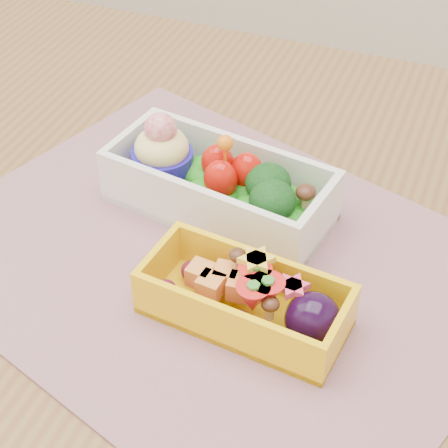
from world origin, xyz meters
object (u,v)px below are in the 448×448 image
at_px(table, 200,341).
at_px(bento_yellow, 249,299).
at_px(placemat, 213,261).
at_px(bento_white, 218,185).

relative_size(table, bento_yellow, 7.55).
height_order(placemat, bento_yellow, bento_yellow).
bearing_deg(bento_white, bento_yellow, -49.18).
height_order(table, placemat, placemat).
xyz_separation_m(placemat, bento_white, (-0.02, 0.06, 0.03)).
bearing_deg(bento_yellow, table, 149.12).
distance_m(placemat, bento_white, 0.07).
relative_size(table, bento_white, 5.85).
relative_size(placemat, bento_yellow, 2.81).
height_order(table, bento_white, bento_white).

